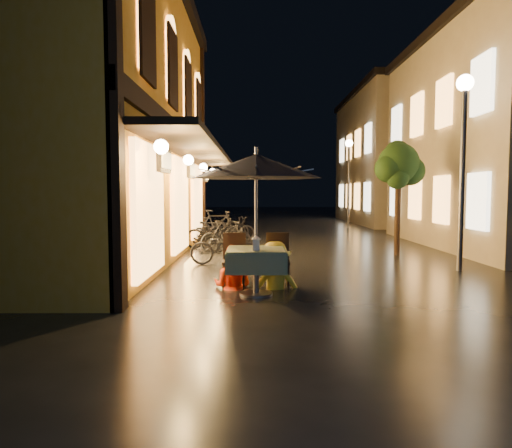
{
  "coord_description": "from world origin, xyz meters",
  "views": [
    {
      "loc": [
        -1.49,
        -7.89,
        1.72
      ],
      "look_at": [
        -1.47,
        0.27,
        1.15
      ],
      "focal_mm": 32.0,
      "sensor_mm": 36.0,
      "label": 1
    }
  ],
  "objects_px": {
    "person_orange": "(233,246)",
    "bicycle_0": "(224,247)",
    "streetlamp_near": "(463,136)",
    "table_lantern": "(256,242)",
    "cafe_table": "(256,260)",
    "patio_umbrella": "(256,166)",
    "person_yellow": "(275,243)"
  },
  "relations": [
    {
      "from": "bicycle_0",
      "to": "streetlamp_near",
      "type": "bearing_deg",
      "value": -102.91
    },
    {
      "from": "cafe_table",
      "to": "person_orange",
      "type": "xyz_separation_m",
      "value": [
        -0.42,
        0.55,
        0.17
      ]
    },
    {
      "from": "streetlamp_near",
      "to": "person_yellow",
      "type": "relative_size",
      "value": 2.58
    },
    {
      "from": "cafe_table",
      "to": "patio_umbrella",
      "type": "xyz_separation_m",
      "value": [
        0.0,
        0.0,
        1.56
      ]
    },
    {
      "from": "person_yellow",
      "to": "table_lantern",
      "type": "bearing_deg",
      "value": 55.68
    },
    {
      "from": "streetlamp_near",
      "to": "table_lantern",
      "type": "xyz_separation_m",
      "value": [
        -4.47,
        -2.56,
        -2.0
      ]
    },
    {
      "from": "table_lantern",
      "to": "person_orange",
      "type": "height_order",
      "value": "person_orange"
    },
    {
      "from": "table_lantern",
      "to": "bicycle_0",
      "type": "relative_size",
      "value": 0.16
    },
    {
      "from": "table_lantern",
      "to": "cafe_table",
      "type": "bearing_deg",
      "value": 90.0
    },
    {
      "from": "person_orange",
      "to": "bicycle_0",
      "type": "relative_size",
      "value": 0.94
    },
    {
      "from": "cafe_table",
      "to": "bicycle_0",
      "type": "relative_size",
      "value": 0.62
    },
    {
      "from": "streetlamp_near",
      "to": "bicycle_0",
      "type": "relative_size",
      "value": 2.63
    },
    {
      "from": "person_yellow",
      "to": "patio_umbrella",
      "type": "bearing_deg",
      "value": 47.07
    },
    {
      "from": "person_orange",
      "to": "bicycle_0",
      "type": "distance_m",
      "value": 2.71
    },
    {
      "from": "patio_umbrella",
      "to": "person_yellow",
      "type": "height_order",
      "value": "patio_umbrella"
    },
    {
      "from": "table_lantern",
      "to": "patio_umbrella",
      "type": "bearing_deg",
      "value": 90.0
    },
    {
      "from": "streetlamp_near",
      "to": "bicycle_0",
      "type": "xyz_separation_m",
      "value": [
        -5.22,
        0.89,
        -2.49
      ]
    },
    {
      "from": "table_lantern",
      "to": "person_orange",
      "type": "xyz_separation_m",
      "value": [
        -0.42,
        0.78,
        -0.16
      ]
    },
    {
      "from": "bicycle_0",
      "to": "table_lantern",
      "type": "bearing_deg",
      "value": -171.02
    },
    {
      "from": "person_orange",
      "to": "bicycle_0",
      "type": "xyz_separation_m",
      "value": [
        -0.33,
        2.67,
        -0.33
      ]
    },
    {
      "from": "patio_umbrella",
      "to": "bicycle_0",
      "type": "distance_m",
      "value": 3.73
    },
    {
      "from": "patio_umbrella",
      "to": "table_lantern",
      "type": "xyz_separation_m",
      "value": [
        0.0,
        -0.23,
        -1.23
      ]
    },
    {
      "from": "person_orange",
      "to": "bicycle_0",
      "type": "height_order",
      "value": "person_orange"
    },
    {
      "from": "person_orange",
      "to": "bicycle_0",
      "type": "bearing_deg",
      "value": -64.42
    },
    {
      "from": "streetlamp_near",
      "to": "patio_umbrella",
      "type": "bearing_deg",
      "value": -152.48
    },
    {
      "from": "streetlamp_near",
      "to": "cafe_table",
      "type": "relative_size",
      "value": 4.27
    },
    {
      "from": "cafe_table",
      "to": "patio_umbrella",
      "type": "bearing_deg",
      "value": 14.04
    },
    {
      "from": "streetlamp_near",
      "to": "person_yellow",
      "type": "xyz_separation_m",
      "value": [
        -4.14,
        -1.8,
        -2.1
      ]
    },
    {
      "from": "cafe_table",
      "to": "patio_umbrella",
      "type": "relative_size",
      "value": 0.4
    },
    {
      "from": "table_lantern",
      "to": "person_yellow",
      "type": "bearing_deg",
      "value": 66.3
    },
    {
      "from": "cafe_table",
      "to": "bicycle_0",
      "type": "height_order",
      "value": "bicycle_0"
    },
    {
      "from": "streetlamp_near",
      "to": "bicycle_0",
      "type": "bearing_deg",
      "value": 170.36
    }
  ]
}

